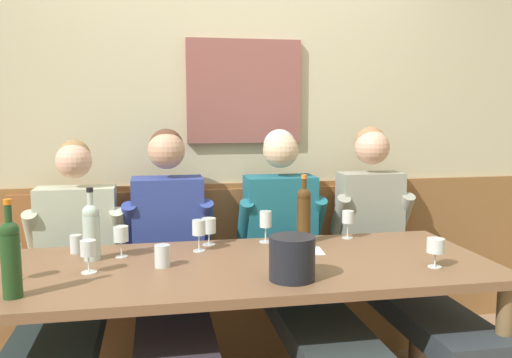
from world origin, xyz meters
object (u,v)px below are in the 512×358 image
person_center_left_seat (67,284)px  wine_glass_near_bucket (121,235)px  wine_glass_right_end (266,220)px  wall_bench (227,303)px  person_left_seat (397,256)px  ice_bucket (292,258)px  wine_glass_mid_right (348,218)px  dining_table (249,279)px  wine_glass_by_bottle (209,227)px  wine_glass_mid_left (13,255)px  person_right_seat (295,260)px  water_tumbler_left (76,244)px  wine_glass_left_end (88,250)px  wine_bottle_clear_water (304,213)px  wine_bottle_green_tall (91,230)px  wine_glass_center_front (199,229)px  wine_glass_center_rear (436,247)px  water_tumbler_right (162,256)px  wine_bottle_amber_mid (11,256)px  person_center_right_seat (170,266)px

person_center_left_seat → wine_glass_near_bucket: size_ratio=9.32×
wine_glass_right_end → wall_bench: bearing=110.7°
person_left_seat → ice_bucket: person_left_seat is taller
person_center_left_seat → wine_glass_mid_right: size_ratio=9.15×
dining_table → wine_glass_by_bottle: 0.42m
wine_glass_mid_left → wine_glass_by_bottle: (0.82, 0.42, -0.01)m
dining_table → person_left_seat: 0.94m
person_right_seat → wine_glass_right_end: (-0.16, -0.01, 0.22)m
person_center_left_seat → wine_glass_right_end: size_ratio=8.34×
person_left_seat → water_tumbler_left: bearing=-179.0°
person_right_seat → wine_glass_left_end: size_ratio=9.79×
wine_bottle_clear_water → wine_glass_left_end: size_ratio=2.52×
wine_glass_by_bottle → wall_bench: bearing=69.9°
wine_bottle_green_tall → wine_glass_mid_left: bearing=-137.8°
wine_glass_near_bucket → wine_glass_by_bottle: 0.45m
person_center_left_seat → wine_bottle_clear_water: 1.21m
person_left_seat → wine_glass_center_front: person_left_seat is taller
wine_glass_left_end → wine_glass_by_bottle: wine_glass_left_end is taller
wine_glass_right_end → wine_glass_mid_right: 0.45m
wine_bottle_clear_water → wine_bottle_green_tall: size_ratio=1.06×
wine_bottle_green_tall → wine_glass_center_rear: size_ratio=2.61×
wine_glass_near_bucket → wine_glass_mid_right: wine_glass_mid_right is taller
wine_glass_mid_right → water_tumbler_left: bearing=-178.4°
person_right_seat → wine_bottle_green_tall: size_ratio=4.11×
wine_glass_center_front → water_tumbler_right: (-0.18, -0.23, -0.06)m
wine_bottle_amber_mid → water_tumbler_left: wine_bottle_amber_mid is taller
ice_bucket → wine_glass_mid_right: ice_bucket is taller
wine_glass_near_bucket → water_tumbler_right: size_ratio=1.50×
person_left_seat → ice_bucket: bearing=-140.6°
person_left_seat → water_tumbler_left: size_ratio=15.67×
wine_bottle_green_tall → wine_glass_left_end: wine_bottle_green_tall is taller
wine_bottle_green_tall → wine_bottle_clear_water: bearing=6.8°
person_center_right_seat → wine_glass_left_end: bearing=-131.5°
wine_bottle_green_tall → wine_glass_mid_left: (-0.27, -0.25, -0.04)m
water_tumbler_left → wine_glass_right_end: bearing=2.4°
wine_bottle_green_tall → wine_glass_mid_left: wine_bottle_green_tall is taller
person_center_left_seat → water_tumbler_right: 0.59m
wine_bottle_green_tall → wine_glass_mid_right: bearing=7.8°
person_right_seat → wine_glass_right_end: bearing=-175.3°
wine_bottle_amber_mid → water_tumbler_right: (0.54, 0.29, -0.11)m
dining_table → person_center_right_seat: (-0.34, 0.37, -0.03)m
wall_bench → wine_glass_near_bucket: 0.97m
person_center_right_seat → wine_glass_center_rear: (1.12, -0.59, 0.19)m
person_center_right_seat → person_right_seat: person_center_right_seat is taller
person_center_left_seat → wine_bottle_clear_water: bearing=-1.0°
wine_glass_right_end → wine_glass_near_bucket: wine_glass_right_end is taller
wall_bench → wine_bottle_clear_water: (0.34, -0.45, 0.62)m
wall_bench → wine_glass_left_end: bearing=-131.7°
wine_glass_right_end → wine_glass_near_bucket: size_ratio=1.12×
ice_bucket → wine_bottle_green_tall: bearing=151.6°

